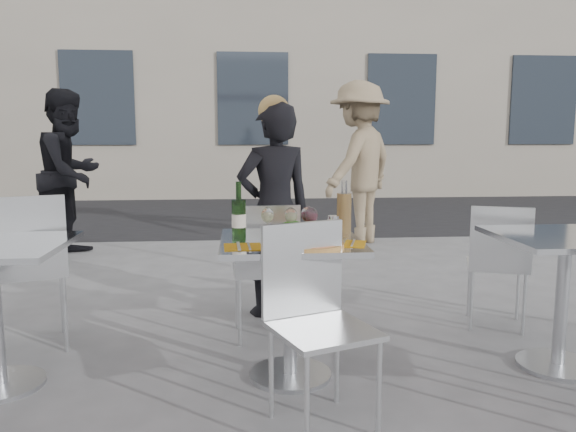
{
  "coord_description": "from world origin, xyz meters",
  "views": [
    {
      "loc": [
        -0.25,
        -2.85,
        1.28
      ],
      "look_at": [
        0.0,
        0.15,
        0.85
      ],
      "focal_mm": 35.0,
      "sensor_mm": 36.0,
      "label": 1
    }
  ],
  "objects": [
    {
      "name": "ground",
      "position": [
        0.0,
        0.0,
        0.0
      ],
      "size": [
        80.0,
        80.0,
        0.0
      ],
      "primitive_type": "plane",
      "color": "slate"
    },
    {
      "name": "side_chair_rfar",
      "position": [
        1.43,
        0.63,
        0.49
      ],
      "size": [
        0.49,
        0.5,
        0.84
      ],
      "rotation": [
        0.0,
        0.0,
        2.79
      ],
      "color": "silver",
      "rests_on": "ground"
    },
    {
      "name": "wineglass_red_b",
      "position": [
        0.1,
        0.12,
        0.86
      ],
      "size": [
        0.07,
        0.07,
        0.16
      ],
      "color": "white",
      "rests_on": "main_table"
    },
    {
      "name": "pizza_far",
      "position": [
        0.04,
        0.22,
        0.77
      ],
      "size": [
        0.31,
        0.31,
        0.03
      ],
      "color": "white",
      "rests_on": "main_table"
    },
    {
      "name": "main_table",
      "position": [
        0.0,
        0.0,
        0.54
      ],
      "size": [
        0.72,
        0.72,
        0.75
      ],
      "color": "#B7BABF",
      "rests_on": "ground"
    },
    {
      "name": "pedestrian_a",
      "position": [
        -2.07,
        3.29,
        0.88
      ],
      "size": [
        0.95,
        1.05,
        1.76
      ],
      "primitive_type": "imported",
      "rotation": [
        0.0,
        0.0,
        1.18
      ],
      "color": "black",
      "rests_on": "ground"
    },
    {
      "name": "carafe",
      "position": [
        0.31,
        0.16,
        0.87
      ],
      "size": [
        0.08,
        0.08,
        0.29
      ],
      "color": "tan",
      "rests_on": "main_table"
    },
    {
      "name": "wineglass_white_b",
      "position": [
        0.01,
        0.07,
        0.86
      ],
      "size": [
        0.07,
        0.07,
        0.16
      ],
      "color": "white",
      "rests_on": "main_table"
    },
    {
      "name": "wineglass_white_a",
      "position": [
        -0.11,
        0.09,
        0.86
      ],
      "size": [
        0.07,
        0.07,
        0.16
      ],
      "color": "white",
      "rests_on": "main_table"
    },
    {
      "name": "salad_plate",
      "position": [
        0.02,
        0.06,
        0.79
      ],
      "size": [
        0.22,
        0.22,
        0.09
      ],
      "color": "white",
      "rests_on": "main_table"
    },
    {
      "name": "napkin_left",
      "position": [
        -0.25,
        -0.19,
        0.75
      ],
      "size": [
        0.19,
        0.2,
        0.01
      ],
      "rotation": [
        0.0,
        0.0,
        0.05
      ],
      "color": "orange",
      "rests_on": "main_table"
    },
    {
      "name": "side_table_right",
      "position": [
        1.5,
        0.0,
        0.54
      ],
      "size": [
        0.72,
        0.72,
        0.75
      ],
      "color": "#B7BABF",
      "rests_on": "ground"
    },
    {
      "name": "wineglass_red_a",
      "position": [
        0.12,
        0.07,
        0.86
      ],
      "size": [
        0.07,
        0.07,
        0.16
      ],
      "color": "white",
      "rests_on": "main_table"
    },
    {
      "name": "sugar_shaker",
      "position": [
        0.24,
        0.09,
        0.8
      ],
      "size": [
        0.06,
        0.06,
        0.11
      ],
      "color": "white",
      "rests_on": "main_table"
    },
    {
      "name": "street_asphalt",
      "position": [
        0.0,
        6.5,
        0.0
      ],
      "size": [
        24.0,
        5.0,
        0.0
      ],
      "primitive_type": "cube",
      "color": "black",
      "rests_on": "ground"
    },
    {
      "name": "pedestrian_b",
      "position": [
        1.14,
        3.68,
        0.96
      ],
      "size": [
        1.35,
        1.4,
        1.91
      ],
      "primitive_type": "imported",
      "rotation": [
        0.0,
        0.0,
        3.99
      ],
      "color": "#8F7B5C",
      "rests_on": "ground"
    },
    {
      "name": "woman_diner",
      "position": [
        -0.02,
        1.09,
        0.76
      ],
      "size": [
        0.63,
        0.51,
        1.51
      ],
      "primitive_type": "imported",
      "rotation": [
        0.0,
        0.0,
        3.45
      ],
      "color": "black",
      "rests_on": "ground"
    },
    {
      "name": "wine_bottle",
      "position": [
        -0.27,
        0.07,
        0.86
      ],
      "size": [
        0.07,
        0.08,
        0.29
      ],
      "color": "#20491B",
      "rests_on": "main_table"
    },
    {
      "name": "side_chair_lfar",
      "position": [
        -1.5,
        0.48,
        0.56
      ],
      "size": [
        0.56,
        0.56,
        0.95
      ],
      "rotation": [
        0.0,
        0.0,
        3.49
      ],
      "color": "silver",
      "rests_on": "ground"
    },
    {
      "name": "pizza_near",
      "position": [
        0.08,
        -0.19,
        0.76
      ],
      "size": [
        0.34,
        0.34,
        0.02
      ],
      "color": "tan",
      "rests_on": "main_table"
    },
    {
      "name": "chair_near",
      "position": [
        0.06,
        -0.45,
        0.53
      ],
      "size": [
        0.53,
        0.53,
        0.89
      ],
      "rotation": [
        0.0,
        0.0,
        0.37
      ],
      "color": "silver",
      "rests_on": "ground"
    },
    {
      "name": "napkin_right",
      "position": [
        0.27,
        -0.15,
        0.75
      ],
      "size": [
        0.22,
        0.22,
        0.01
      ],
      "rotation": [
        0.0,
        0.0,
        -0.28
      ],
      "color": "orange",
      "rests_on": "main_table"
    },
    {
      "name": "chair_far",
      "position": [
        -0.1,
        0.55,
        0.52
      ],
      "size": [
        0.42,
        0.43,
        0.87
      ],
      "rotation": [
        0.0,
        0.0,
        3.2
      ],
      "color": "silver",
      "rests_on": "ground"
    }
  ]
}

